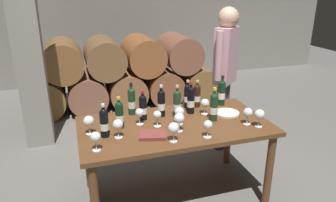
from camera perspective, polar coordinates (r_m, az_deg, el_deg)
ground_plane at (r=3.24m, az=1.11°, el=-16.48°), size 14.00×14.00×0.00m
cellar_back_wall at (r=6.73m, az=-10.67°, el=15.35°), size 10.00×0.24×2.80m
barrel_stack at (r=5.32m, az=-7.83°, el=4.84°), size 3.12×0.90×1.15m
stone_pillar at (r=4.14m, az=-24.04°, el=9.65°), size 0.32×0.32×2.60m
dining_table at (r=2.89m, az=1.20°, el=-5.80°), size 1.70×0.90×0.76m
wine_bottle_0 at (r=2.77m, az=-8.75°, el=-2.40°), size 0.07×0.07×0.28m
wine_bottle_1 at (r=2.98m, az=-1.21°, el=-0.33°), size 0.07×0.07×0.31m
wine_bottle_2 at (r=3.04m, az=-6.57°, el=0.02°), size 0.07×0.07×0.32m
wine_bottle_3 at (r=3.05m, az=4.14°, el=0.22°), size 0.07×0.07×0.32m
wine_bottle_4 at (r=3.31m, az=9.66°, el=1.55°), size 0.07×0.07×0.31m
wine_bottle_5 at (r=3.20m, az=3.54°, el=0.98°), size 0.07×0.07×0.29m
wine_bottle_6 at (r=2.91m, az=8.26°, el=-0.98°), size 0.07×0.07×0.31m
wine_bottle_7 at (r=2.95m, az=1.64°, el=-0.45°), size 0.07×0.07×0.32m
wine_bottle_8 at (r=3.23m, az=5.24°, el=1.05°), size 0.07×0.07×0.28m
wine_bottle_9 at (r=2.63m, az=-11.42°, el=-3.81°), size 0.07×0.07×0.29m
wine_bottle_10 at (r=2.91m, az=-4.54°, el=-1.08°), size 0.07×0.07×0.28m
wine_glass_0 at (r=2.77m, az=-1.93°, el=-2.63°), size 0.07×0.07×0.15m
wine_glass_1 at (r=2.87m, az=16.17°, el=-2.39°), size 0.09×0.09×0.16m
wine_glass_2 at (r=2.59m, az=7.21°, el=-4.39°), size 0.07×0.07×0.15m
wine_glass_3 at (r=2.89m, az=14.18°, el=-2.07°), size 0.08×0.08×0.16m
wine_glass_4 at (r=2.70m, az=-14.07°, el=-3.60°), size 0.09×0.09×0.16m
wine_glass_5 at (r=2.82m, az=-5.15°, el=-2.22°), size 0.08×0.08×0.15m
wine_glass_6 at (r=2.50m, az=1.01°, el=-4.96°), size 0.09×0.09×0.16m
wine_glass_7 at (r=2.81m, az=2.07°, el=-2.03°), size 0.09×0.09×0.16m
wine_glass_8 at (r=2.43m, az=-12.91°, el=-6.43°), size 0.08×0.08×0.15m
wine_glass_9 at (r=2.67m, az=2.03°, el=-3.21°), size 0.09×0.09×0.16m
wine_glass_10 at (r=3.05m, az=6.65°, el=-0.42°), size 0.08×0.08×0.15m
wine_glass_11 at (r=2.60m, az=-9.02°, el=-4.29°), size 0.09×0.09×0.16m
tasting_notebook at (r=2.62m, az=-2.74°, el=-6.19°), size 0.25×0.21×0.03m
serving_plate at (r=3.13m, az=10.55°, el=-2.10°), size 0.24×0.24×0.01m
sommelier_presenting at (r=3.74m, az=10.27°, el=6.10°), size 0.39×0.35×1.72m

